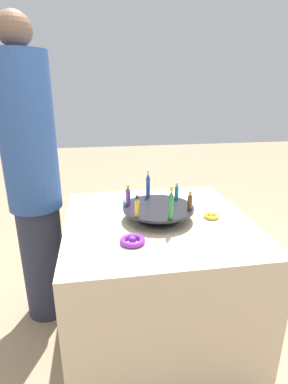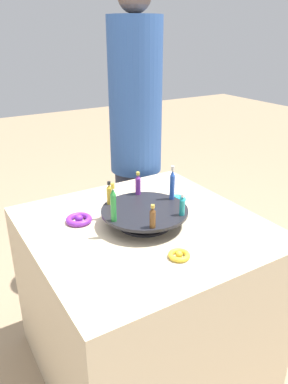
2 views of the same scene
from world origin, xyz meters
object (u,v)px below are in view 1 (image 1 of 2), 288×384
object	(u,v)px
display_stand	(158,211)
bottle_purple	(128,196)
bottle_green	(171,204)
ribbon_bow_purple	(132,241)
bottle_blue	(148,185)
ribbon_bow_gold	(211,216)
bottle_brown	(190,201)
bottle_gold	(137,207)
bottle_teal	(177,191)
ribbon_bow_teal	(130,201)
person_figure	(33,182)

from	to	relation	value
display_stand	bottle_purple	distance (m)	0.17
bottle_green	ribbon_bow_purple	xyz separation A→B (m)	(0.18, 0.07, -0.13)
bottle_blue	ribbon_bow_gold	xyz separation A→B (m)	(-0.30, 0.18, -0.13)
display_stand	bottle_brown	xyz separation A→B (m)	(-0.14, 0.05, 0.07)
bottle_gold	ribbon_bow_gold	bearing A→B (deg)	-169.47
bottle_teal	bottle_purple	world-z (taller)	bottle_purple
ribbon_bow_purple	ribbon_bow_gold	size ratio (longest dim) A/B	1.38
bottle_teal	bottle_blue	world-z (taller)	bottle_blue
bottle_brown	ribbon_bow_teal	distance (m)	0.41
bottle_green	bottle_purple	world-z (taller)	bottle_green
bottle_green	ribbon_bow_teal	bearing A→B (deg)	-70.80
ribbon_bow_teal	person_figure	xyz separation A→B (m)	(0.53, -0.09, 0.11)
bottle_blue	person_figure	xyz separation A→B (m)	(0.62, -0.18, -0.01)
ribbon_bow_teal	bottle_gold	bearing A→B (deg)	89.19
display_stand	ribbon_bow_gold	distance (m)	0.27
bottle_blue	bottle_green	bearing A→B (deg)	99.38
display_stand	bottle_teal	xyz separation A→B (m)	(-0.12, -0.10, 0.06)
bottle_teal	person_figure	size ratio (longest dim) A/B	0.05
display_stand	ribbon_bow_gold	size ratio (longest dim) A/B	4.50
bottle_blue	ribbon_bow_gold	distance (m)	0.37
bottle_blue	bottle_gold	bearing A→B (deg)	69.38
display_stand	ribbon_bow_purple	xyz separation A→B (m)	(0.16, 0.22, -0.03)
bottle_brown	bottle_teal	size ratio (longest dim) A/B	1.03
display_stand	person_figure	xyz separation A→B (m)	(0.65, -0.34, 0.08)
display_stand	bottle_blue	size ratio (longest dim) A/B	2.38
display_stand	bottle_purple	xyz separation A→B (m)	(0.14, -0.05, 0.07)
ribbon_bow_purple	ribbon_bow_teal	world-z (taller)	ribbon_bow_purple
person_figure	bottle_blue	bearing A→B (deg)	10.95
display_stand	ribbon_bow_gold	bearing A→B (deg)	174.73
ribbon_bow_gold	ribbon_bow_teal	bearing A→B (deg)	-35.27
display_stand	bottle_gold	world-z (taller)	bottle_gold
bottle_green	ribbon_bow_teal	world-z (taller)	bottle_green
ribbon_bow_gold	ribbon_bow_purple	bearing A→B (deg)	24.73
display_stand	bottle_gold	distance (m)	0.17
bottle_teal	ribbon_bow_purple	world-z (taller)	bottle_teal
bottle_teal	ribbon_bow_gold	xyz separation A→B (m)	(-0.15, 0.12, -0.10)
ribbon_bow_gold	ribbon_bow_teal	world-z (taller)	ribbon_bow_teal
bottle_blue	ribbon_bow_teal	bearing A→B (deg)	-47.11
display_stand	bottle_purple	size ratio (longest dim) A/B	3.43
ribbon_bow_teal	bottle_purple	bearing A→B (deg)	81.19
bottle_teal	bottle_gold	size ratio (longest dim) A/B	0.89
display_stand	bottle_blue	xyz separation A→B (m)	(0.03, -0.15, 0.09)
ribbon_bow_gold	display_stand	bearing A→B (deg)	-5.27
ribbon_bow_teal	ribbon_bow_gold	bearing A→B (deg)	144.73
bottle_brown	bottle_gold	xyz separation A→B (m)	(0.26, 0.04, 0.00)
display_stand	ribbon_bow_teal	size ratio (longest dim) A/B	4.25
bottle_purple	ribbon_bow_gold	distance (m)	0.44
bottle_green	bottle_gold	bearing A→B (deg)	-20.62
display_stand	ribbon_bow_purple	bearing A→B (deg)	54.73
ribbon_bow_gold	person_figure	xyz separation A→B (m)	(0.92, -0.36, 0.11)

